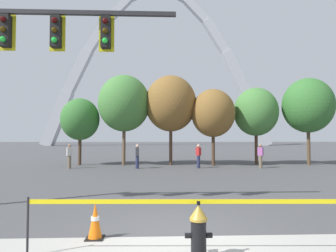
{
  "coord_description": "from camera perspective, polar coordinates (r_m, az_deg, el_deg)",
  "views": [
    {
      "loc": [
        -0.35,
        -6.33,
        2.07
      ],
      "look_at": [
        0.11,
        5.0,
        2.5
      ],
      "focal_mm": 31.29,
      "sensor_mm": 36.0,
      "label": 1
    }
  ],
  "objects": [
    {
      "name": "ground_plane",
      "position": [
        6.67,
        0.87,
        -20.25
      ],
      "size": [
        240.0,
        240.0,
        0.0
      ],
      "primitive_type": "plane",
      "color": "#474749"
    },
    {
      "name": "fire_hydrant",
      "position": [
        5.25,
        5.96,
        -19.94
      ],
      "size": [
        0.46,
        0.48,
        0.99
      ],
      "color": "black",
      "rests_on": "ground"
    },
    {
      "name": "caution_tape_barrier",
      "position": [
        5.36,
        6.69,
        -16.8
      ],
      "size": [
        6.11,
        0.27,
        1.02
      ],
      "color": "#232326",
      "rests_on": "ground"
    },
    {
      "name": "traffic_cone_by_hydrant",
      "position": [
        6.43,
        -14.01,
        -17.55
      ],
      "size": [
        0.36,
        0.36,
        0.73
      ],
      "color": "black",
      "rests_on": "ground"
    },
    {
      "name": "monument_arch",
      "position": [
        73.69,
        -2.03,
        10.26
      ],
      "size": [
        56.27,
        2.68,
        40.25
      ],
      "color": "#B2B5BC",
      "rests_on": "ground"
    },
    {
      "name": "tree_far_left",
      "position": [
        22.75,
        -16.74,
        1.25
      ],
      "size": [
        2.84,
        2.84,
        4.96
      ],
      "color": "#473323",
      "rests_on": "ground"
    },
    {
      "name": "tree_left_mid",
      "position": [
        22.02,
        -8.54,
        4.37
      ],
      "size": [
        3.82,
        3.82,
        6.68
      ],
      "color": "brown",
      "rests_on": "ground"
    },
    {
      "name": "tree_center_left",
      "position": [
        21.94,
        0.54,
        4.38
      ],
      "size": [
        3.82,
        3.82,
        6.68
      ],
      "color": "#473323",
      "rests_on": "ground"
    },
    {
      "name": "tree_center_right",
      "position": [
        21.67,
        8.77,
        2.49
      ],
      "size": [
        3.19,
        3.19,
        5.59
      ],
      "color": "#473323",
      "rests_on": "ground"
    },
    {
      "name": "tree_right_mid",
      "position": [
        23.25,
        16.74,
        2.65
      ],
      "size": [
        3.33,
        3.33,
        5.83
      ],
      "color": "#473323",
      "rests_on": "ground"
    },
    {
      "name": "tree_far_right",
      "position": [
        24.18,
        25.59,
        3.62
      ],
      "size": [
        3.69,
        3.69,
        6.46
      ],
      "color": "brown",
      "rests_on": "ground"
    },
    {
      "name": "pedestrian_walking_left",
      "position": [
        20.48,
        -18.64,
        -5.57
      ],
      "size": [
        0.39,
        0.35,
        1.59
      ],
      "color": "brown",
      "rests_on": "ground"
    },
    {
      "name": "pedestrian_standing_center",
      "position": [
        19.75,
        5.96,
        -5.8
      ],
      "size": [
        0.34,
        0.39,
        1.59
      ],
      "color": "#232847",
      "rests_on": "ground"
    },
    {
      "name": "pedestrian_walking_right",
      "position": [
        19.43,
        -6.0,
        -5.86
      ],
      "size": [
        0.22,
        0.34,
        1.59
      ],
      "color": "#232847",
      "rests_on": "ground"
    },
    {
      "name": "pedestrian_near_trees",
      "position": [
        20.57,
        17.58,
        -5.56
      ],
      "size": [
        0.39,
        0.38,
        1.59
      ],
      "color": "brown",
      "rests_on": "ground"
    }
  ]
}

